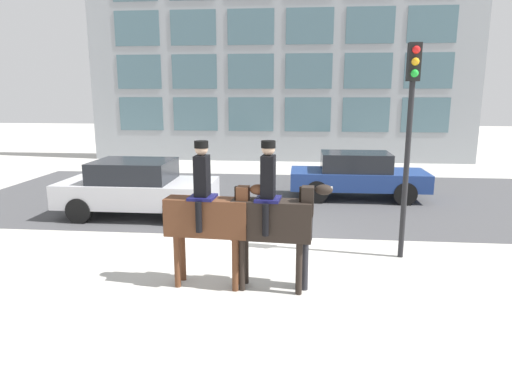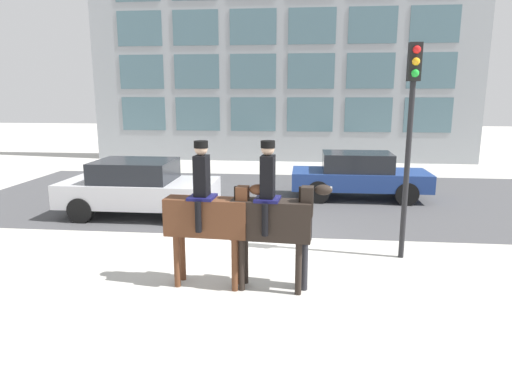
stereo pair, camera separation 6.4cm
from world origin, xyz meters
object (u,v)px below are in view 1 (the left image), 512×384
(street_car_near_lane, at_px, (137,187))
(traffic_light, at_px, (410,119))
(mounted_horse_lead, at_px, (208,213))
(mounted_horse_companion, at_px, (273,216))
(street_car_far_lane, at_px, (357,175))
(pedestrian_bystander, at_px, (304,231))

(street_car_near_lane, xyz_separation_m, traffic_light, (6.63, -2.70, 2.06))
(mounted_horse_lead, relative_size, mounted_horse_companion, 0.99)
(street_car_near_lane, xyz_separation_m, street_car_far_lane, (6.34, 2.75, -0.02))
(pedestrian_bystander, bearing_deg, mounted_horse_companion, 7.22)
(mounted_horse_lead, xyz_separation_m, pedestrian_bystander, (1.66, 0.05, -0.28))
(mounted_horse_lead, bearing_deg, traffic_light, 29.42)
(street_car_far_lane, bearing_deg, traffic_light, -86.93)
(traffic_light, bearing_deg, street_car_far_lane, 93.07)
(mounted_horse_companion, height_order, street_car_far_lane, mounted_horse_companion)
(pedestrian_bystander, distance_m, traffic_light, 3.24)
(street_car_far_lane, xyz_separation_m, traffic_light, (0.29, -5.45, 2.08))
(pedestrian_bystander, bearing_deg, street_car_far_lane, -105.71)
(street_car_near_lane, bearing_deg, mounted_horse_lead, -56.90)
(mounted_horse_companion, height_order, pedestrian_bystander, mounted_horse_companion)
(traffic_light, bearing_deg, mounted_horse_lead, -154.04)
(pedestrian_bystander, height_order, traffic_light, traffic_light)
(mounted_horse_lead, relative_size, street_car_near_lane, 0.61)
(mounted_horse_companion, xyz_separation_m, pedestrian_bystander, (0.53, 0.09, -0.28))
(mounted_horse_lead, xyz_separation_m, traffic_light, (3.70, 1.80, 1.54))
(street_car_far_lane, distance_m, traffic_light, 5.84)
(mounted_horse_companion, relative_size, pedestrian_bystander, 1.47)
(pedestrian_bystander, relative_size, street_car_near_lane, 0.42)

